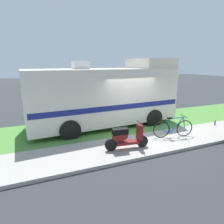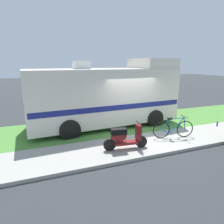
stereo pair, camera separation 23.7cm
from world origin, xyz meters
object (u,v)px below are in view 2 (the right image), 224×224
(scooter, at_px, (124,137))
(pickup_truck_near, at_px, (92,95))
(motorhome_rv, at_px, (106,95))
(bottle_spare, at_px, (217,124))
(bicycle, at_px, (173,129))

(scooter, bearing_deg, pickup_truck_near, 83.57)
(scooter, height_order, pickup_truck_near, pickup_truck_near)
(motorhome_rv, distance_m, scooter, 3.36)
(pickup_truck_near, bearing_deg, bottle_spare, -54.20)
(motorhome_rv, height_order, bottle_spare, motorhome_rv)
(scooter, height_order, bicycle, scooter)
(motorhome_rv, xyz_separation_m, pickup_truck_near, (0.38, 4.07, -0.63))
(bottle_spare, bearing_deg, motorhome_rv, 154.77)
(motorhome_rv, height_order, scooter, motorhome_rv)
(pickup_truck_near, xyz_separation_m, bottle_spare, (4.65, -6.44, -0.76))
(scooter, height_order, bottle_spare, scooter)
(bicycle, bearing_deg, motorhome_rv, 124.10)
(motorhome_rv, bearing_deg, bicycle, -55.90)
(scooter, relative_size, bicycle, 0.96)
(bicycle, xyz_separation_m, bottle_spare, (3.08, 0.51, -0.29))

